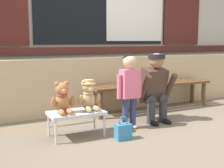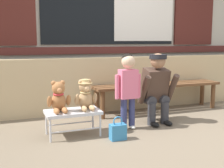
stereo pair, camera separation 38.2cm
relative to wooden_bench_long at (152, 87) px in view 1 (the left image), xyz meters
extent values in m
plane|color=#756651|center=(-0.49, -1.06, -0.37)|extent=(60.00, 60.00, 0.00)
cube|color=tan|center=(-0.49, 0.37, 0.05)|extent=(6.80, 0.25, 0.85)
cube|color=#56231E|center=(-0.49, 0.77, 0.58)|extent=(6.38, 0.04, 0.12)
cube|color=black|center=(-0.49, 0.78, 1.38)|extent=(2.40, 0.03, 1.40)
cube|color=silver|center=(0.13, 0.76, 1.38)|extent=(1.15, 0.02, 1.29)
cube|color=#4C1E19|center=(1.19, 0.77, 1.38)|extent=(0.84, 0.05, 1.43)
cube|color=brown|center=(0.00, -0.14, 0.05)|extent=(2.10, 0.11, 0.04)
cube|color=brown|center=(0.00, 0.00, 0.05)|extent=(2.10, 0.11, 0.04)
cube|color=brown|center=(0.00, 0.14, 0.05)|extent=(2.10, 0.11, 0.04)
cylinder|color=brown|center=(-0.97, -0.14, -0.17)|extent=(0.07, 0.07, 0.40)
cylinder|color=brown|center=(-0.97, 0.14, -0.17)|extent=(0.07, 0.07, 0.40)
cylinder|color=brown|center=(0.97, -0.14, -0.17)|extent=(0.07, 0.07, 0.40)
cylinder|color=brown|center=(0.97, 0.14, -0.17)|extent=(0.07, 0.07, 0.40)
cube|color=silver|center=(-1.54, -0.71, -0.09)|extent=(0.64, 0.36, 0.04)
cylinder|color=silver|center=(-1.83, -0.86, -0.24)|extent=(0.02, 0.02, 0.26)
cylinder|color=silver|center=(-1.83, -0.56, -0.24)|extent=(0.02, 0.02, 0.26)
cylinder|color=silver|center=(-1.25, -0.86, -0.24)|extent=(0.02, 0.02, 0.26)
cylinder|color=silver|center=(-1.25, -0.56, -0.24)|extent=(0.02, 0.02, 0.26)
cylinder|color=silver|center=(-1.54, -0.86, -0.27)|extent=(0.58, 0.02, 0.02)
cylinder|color=silver|center=(-1.54, -0.56, -0.27)|extent=(0.58, 0.02, 0.02)
ellipsoid|color=#A86B3D|center=(-1.70, -0.69, 0.04)|extent=(0.17, 0.14, 0.22)
sphere|color=#A86B3D|center=(-1.70, -0.70, 0.20)|extent=(0.15, 0.15, 0.15)
sphere|color=#E1955B|center=(-1.70, -0.75, 0.19)|extent=(0.06, 0.06, 0.06)
sphere|color=#A86B3D|center=(-1.75, -0.69, 0.26)|extent=(0.06, 0.06, 0.06)
ellipsoid|color=#A86B3D|center=(-1.81, -0.72, 0.06)|extent=(0.06, 0.11, 0.16)
ellipsoid|color=#A86B3D|center=(-1.74, -0.80, -0.04)|extent=(0.06, 0.15, 0.06)
sphere|color=#A86B3D|center=(-1.64, -0.69, 0.26)|extent=(0.06, 0.06, 0.06)
ellipsoid|color=#A86B3D|center=(-1.59, -0.72, 0.06)|extent=(0.06, 0.11, 0.16)
ellipsoid|color=#A86B3D|center=(-1.65, -0.80, -0.04)|extent=(0.06, 0.15, 0.06)
torus|color=red|center=(-1.70, -0.69, 0.13)|extent=(0.13, 0.13, 0.02)
ellipsoid|color=tan|center=(-1.38, -0.69, 0.04)|extent=(0.17, 0.14, 0.22)
sphere|color=tan|center=(-1.38, -0.70, 0.20)|extent=(0.15, 0.15, 0.15)
sphere|color=#F4C188|center=(-1.38, -0.75, 0.19)|extent=(0.06, 0.06, 0.06)
sphere|color=tan|center=(-1.43, -0.69, 0.26)|extent=(0.06, 0.06, 0.06)
ellipsoid|color=tan|center=(-1.49, -0.72, 0.06)|extent=(0.06, 0.11, 0.16)
ellipsoid|color=tan|center=(-1.42, -0.80, -0.04)|extent=(0.06, 0.15, 0.06)
sphere|color=tan|center=(-1.32, -0.69, 0.26)|extent=(0.06, 0.06, 0.06)
ellipsoid|color=tan|center=(-1.27, -0.72, 0.06)|extent=(0.06, 0.11, 0.16)
ellipsoid|color=tan|center=(-1.33, -0.80, -0.04)|extent=(0.06, 0.15, 0.06)
torus|color=#D6B775|center=(-1.38, -0.69, 0.13)|extent=(0.13, 0.13, 0.02)
cylinder|color=#D6B775|center=(-1.38, -0.69, 0.24)|extent=(0.17, 0.17, 0.01)
cylinder|color=#D6B775|center=(-1.38, -0.69, 0.27)|extent=(0.10, 0.10, 0.04)
cylinder|color=navy|center=(-0.88, -0.71, -0.15)|extent=(0.08, 0.08, 0.36)
ellipsoid|color=silver|center=(-0.88, -0.73, -0.35)|extent=(0.07, 0.12, 0.05)
cylinder|color=navy|center=(-0.77, -0.71, -0.15)|extent=(0.08, 0.08, 0.36)
ellipsoid|color=silver|center=(-0.77, -0.73, -0.35)|extent=(0.07, 0.12, 0.05)
cube|color=#E56B89|center=(-0.83, -0.71, 0.21)|extent=(0.22, 0.15, 0.36)
cylinder|color=#E56B89|center=(-0.97, -0.71, 0.18)|extent=(0.06, 0.06, 0.30)
cylinder|color=#E56B89|center=(-0.68, -0.71, 0.18)|extent=(0.06, 0.06, 0.30)
sphere|color=#DBB28E|center=(-0.83, -0.71, 0.49)|extent=(0.17, 0.17, 0.17)
sphere|color=black|center=(-0.83, -0.70, 0.51)|extent=(0.16, 0.16, 0.16)
cylinder|color=#333338|center=(-0.46, -0.66, -0.22)|extent=(0.11, 0.11, 0.30)
cylinder|color=#333338|center=(-0.46, -0.52, -0.05)|extent=(0.13, 0.32, 0.13)
ellipsoid|color=black|center=(-0.46, -0.74, -0.34)|extent=(0.09, 0.20, 0.06)
cylinder|color=#333338|center=(-0.26, -0.66, -0.22)|extent=(0.11, 0.11, 0.30)
cylinder|color=#333338|center=(-0.26, -0.52, -0.05)|extent=(0.13, 0.32, 0.13)
ellipsoid|color=black|center=(-0.26, -0.74, -0.34)|extent=(0.09, 0.20, 0.06)
cube|color=#473328|center=(-0.36, -0.55, 0.15)|extent=(0.32, 0.30, 0.47)
cylinder|color=#473328|center=(-0.57, -0.65, 0.11)|extent=(0.08, 0.28, 0.40)
cylinder|color=#473328|center=(-0.15, -0.65, 0.11)|extent=(0.08, 0.28, 0.40)
sphere|color=#9E7051|center=(-0.36, -0.62, 0.48)|extent=(0.20, 0.20, 0.20)
cylinder|color=black|center=(-0.36, -0.62, 0.53)|extent=(0.23, 0.23, 0.06)
cube|color=brown|center=(-0.17, -0.46, 0.01)|extent=(0.10, 0.22, 0.16)
cube|color=teal|center=(-1.10, -1.04, -0.28)|extent=(0.18, 0.11, 0.18)
torus|color=teal|center=(-1.10, -1.04, -0.16)|extent=(0.11, 0.01, 0.11)
camera|label=1|loc=(-2.64, -3.84, 0.75)|focal=46.78mm
camera|label=2|loc=(-2.29, -4.00, 0.75)|focal=46.78mm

